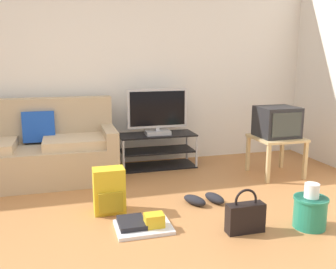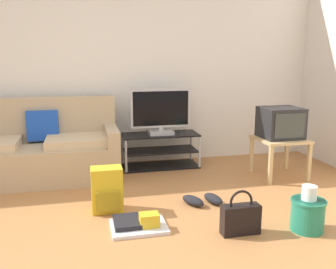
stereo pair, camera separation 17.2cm
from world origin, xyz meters
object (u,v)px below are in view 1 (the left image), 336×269
object	(u,v)px
cleaning_bucket	(310,210)
handbag	(245,217)
crt_tv	(277,122)
floor_tray	(143,224)
backpack	(109,191)
side_table	(276,143)
couch	(31,152)
sneakers_pair	(205,199)
tv_stand	(157,150)
flat_tv	(157,112)

from	to	relation	value
cleaning_bucket	handbag	bearing A→B (deg)	173.06
crt_tv	floor_tray	xyz separation A→B (m)	(-1.86, -1.02, -0.61)
backpack	side_table	bearing A→B (deg)	17.46
couch	sneakers_pair	world-z (taller)	couch
backpack	floor_tray	bearing A→B (deg)	-60.19
sneakers_pair	tv_stand	bearing A→B (deg)	96.12
tv_stand	cleaning_bucket	distance (m)	2.22
side_table	backpack	distance (m)	2.17
backpack	sneakers_pair	xyz separation A→B (m)	(0.92, -0.05, -0.16)
tv_stand	flat_tv	distance (m)	0.51
backpack	sneakers_pair	size ratio (longest dim) A/B	1.01
tv_stand	sneakers_pair	world-z (taller)	tv_stand
tv_stand	cleaning_bucket	bearing A→B (deg)	-68.67
couch	cleaning_bucket	world-z (taller)	couch
couch	tv_stand	size ratio (longest dim) A/B	1.96
couch	cleaning_bucket	xyz separation A→B (m)	(2.34, -1.92, -0.18)
crt_tv	cleaning_bucket	size ratio (longest dim) A/B	1.17
floor_tray	backpack	bearing A→B (deg)	117.91
tv_stand	flat_tv	bearing A→B (deg)	-90.00
side_table	cleaning_bucket	xyz separation A→B (m)	(-0.50, -1.35, -0.24)
flat_tv	floor_tray	distance (m)	1.91
side_table	floor_tray	xyz separation A→B (m)	(-1.86, -1.00, -0.36)
tv_stand	floor_tray	size ratio (longest dim) A/B	2.11
tv_stand	floor_tray	distance (m)	1.81
side_table	cleaning_bucket	distance (m)	1.46
handbag	tv_stand	bearing A→B (deg)	96.92
crt_tv	floor_tray	bearing A→B (deg)	-151.29
flat_tv	sneakers_pair	distance (m)	1.49
flat_tv	crt_tv	distance (m)	1.47
floor_tray	couch	bearing A→B (deg)	121.90
cleaning_bucket	floor_tray	xyz separation A→B (m)	(-1.36, 0.35, -0.12)
tv_stand	handbag	world-z (taller)	tv_stand
flat_tv	backpack	world-z (taller)	flat_tv
handbag	sneakers_pair	bearing A→B (deg)	98.54
backpack	handbag	distance (m)	1.24
crt_tv	handbag	distance (m)	1.76
cleaning_bucket	side_table	bearing A→B (deg)	69.77
couch	tv_stand	bearing A→B (deg)	5.42
couch	cleaning_bucket	bearing A→B (deg)	-39.38
flat_tv	couch	bearing A→B (deg)	-175.41
side_table	crt_tv	size ratio (longest dim) A/B	1.20
floor_tray	crt_tv	bearing A→B (deg)	28.71
handbag	cleaning_bucket	distance (m)	0.57
flat_tv	cleaning_bucket	distance (m)	2.27
tv_stand	handbag	size ratio (longest dim) A/B	2.63
backpack	handbag	world-z (taller)	backpack
backpack	handbag	xyz separation A→B (m)	(1.02, -0.70, -0.07)
cleaning_bucket	floor_tray	distance (m)	1.41
cleaning_bucket	sneakers_pair	distance (m)	0.99
side_table	handbag	size ratio (longest dim) A/B	1.47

